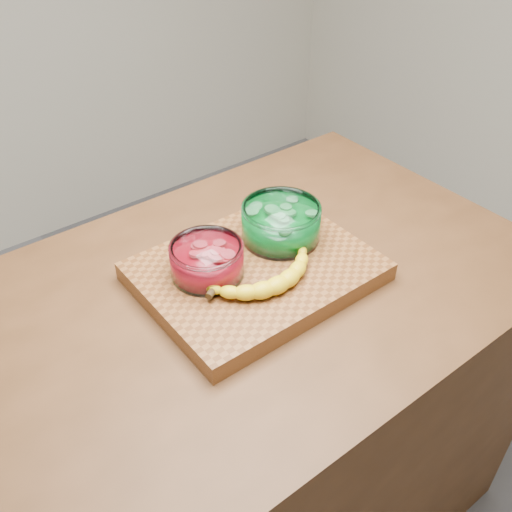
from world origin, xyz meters
TOP-DOWN VIEW (x-y plane):
  - ground at (0.00, 0.00)m, footprint 3.50×3.50m
  - counter at (0.00, 0.00)m, footprint 1.20×0.80m
  - cutting_board at (0.00, 0.00)m, footprint 0.45×0.35m
  - bowl_red at (-0.09, 0.03)m, footprint 0.14×0.14m
  - bowl_green at (0.10, 0.04)m, footprint 0.17×0.17m
  - banana at (-0.02, -0.06)m, footprint 0.26×0.12m

SIDE VIEW (x-z plane):
  - ground at x=0.00m, z-range 0.00..0.00m
  - counter at x=0.00m, z-range 0.00..0.90m
  - cutting_board at x=0.00m, z-range 0.90..0.94m
  - banana at x=-0.02m, z-range 0.94..0.98m
  - bowl_red at x=-0.09m, z-range 0.94..1.01m
  - bowl_green at x=0.10m, z-range 0.94..1.02m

